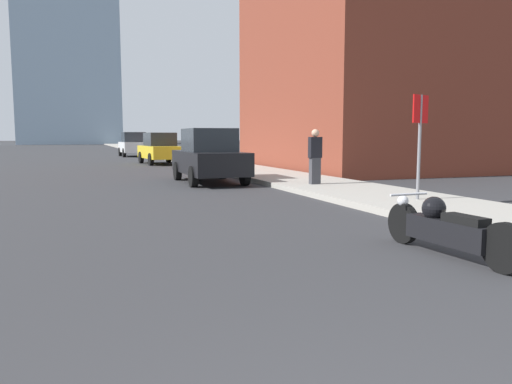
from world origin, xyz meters
name	(u,v)px	position (x,y,z in m)	size (l,w,h in m)	color
sidewalk	(164,154)	(5.80, 40.00, 0.07)	(2.83, 240.00, 0.15)	#9E998E
brick_storefront	(369,75)	(11.97, 19.47, 4.39)	(9.10, 11.13, 8.77)	brown
motorcycle	(445,228)	(3.27, 4.06, 0.36)	(0.62, 2.29, 0.74)	black
parked_car_black	(209,156)	(3.04, 14.99, 0.87)	(1.87, 4.25, 1.78)	black
parked_car_yellow	(160,149)	(3.36, 26.85, 0.85)	(2.02, 4.30, 1.73)	gold
parked_car_white	(134,145)	(3.21, 38.32, 0.91)	(2.08, 3.87, 1.85)	silver
stop_sign	(420,129)	(5.92, 8.00, 1.69)	(0.57, 0.26, 2.26)	slate
pedestrian	(315,156)	(5.39, 11.93, 0.95)	(0.36, 0.22, 1.58)	#38383D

